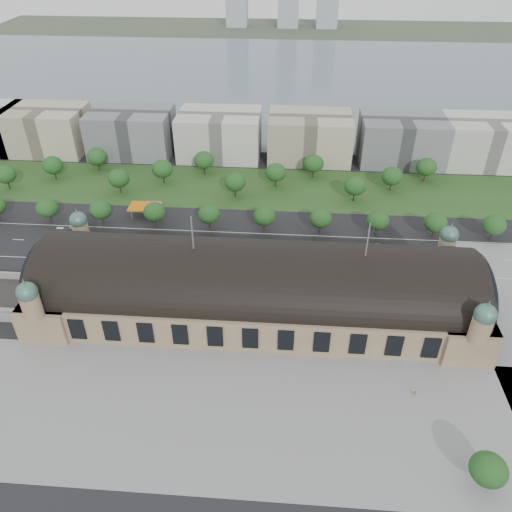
# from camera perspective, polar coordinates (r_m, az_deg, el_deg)

# --- Properties ---
(ground) EXTENTS (900.00, 900.00, 0.00)m
(ground) POSITION_cam_1_polar(r_m,az_deg,el_deg) (175.61, -0.08, -6.31)
(ground) COLOR black
(ground) RESTS_ON ground
(station) EXTENTS (150.00, 48.40, 44.30)m
(station) POSITION_cam_1_polar(r_m,az_deg,el_deg) (169.00, -0.09, -3.69)
(station) COLOR #9B8160
(station) RESTS_ON ground
(plaza_south) EXTENTS (190.00, 48.00, 0.12)m
(plaza_south) POSITION_cam_1_polar(r_m,az_deg,el_deg) (145.27, 2.67, -18.00)
(plaza_south) COLOR gray
(plaza_south) RESTS_ON ground
(road_slab) EXTENTS (260.00, 26.00, 0.10)m
(road_slab) POSITION_cam_1_polar(r_m,az_deg,el_deg) (207.56, -4.80, 0.91)
(road_slab) COLOR black
(road_slab) RESTS_ON ground
(grass_belt) EXTENTS (300.00, 45.00, 0.10)m
(grass_belt) POSITION_cam_1_polar(r_m,az_deg,el_deg) (253.91, -1.89, 7.83)
(grass_belt) COLOR #274A1D
(grass_belt) RESTS_ON ground
(petrol_station) EXTENTS (14.00, 13.00, 5.05)m
(petrol_station) POSITION_cam_1_polar(r_m,az_deg,el_deg) (235.77, -12.09, 5.55)
(petrol_station) COLOR orange
(petrol_station) RESTS_ON ground
(lake) EXTENTS (700.00, 320.00, 0.08)m
(lake) POSITION_cam_1_polar(r_m,az_deg,el_deg) (444.98, 3.01, 19.87)
(lake) COLOR slate
(lake) RESTS_ON ground
(far_shore) EXTENTS (700.00, 120.00, 0.14)m
(far_shore) POSITION_cam_1_polar(r_m,az_deg,el_deg) (640.16, 3.63, 24.52)
(far_shore) COLOR #44513D
(far_shore) RESTS_ON ground
(office_1) EXTENTS (45.00, 32.00, 24.00)m
(office_1) POSITION_cam_1_polar(r_m,az_deg,el_deg) (316.84, -22.89, 13.17)
(office_1) COLOR #BEB295
(office_1) RESTS_ON ground
(office_2) EXTENTS (45.00, 32.00, 24.00)m
(office_2) POSITION_cam_1_polar(r_m,az_deg,el_deg) (298.12, -14.00, 13.59)
(office_2) COLOR gray
(office_2) RESTS_ON ground
(office_3) EXTENTS (45.00, 32.00, 24.00)m
(office_3) POSITION_cam_1_polar(r_m,az_deg,el_deg) (287.00, -4.17, 13.69)
(office_3) COLOR beige
(office_3) RESTS_ON ground
(office_4) EXTENTS (45.00, 32.00, 24.00)m
(office_4) POSITION_cam_1_polar(r_m,az_deg,el_deg) (284.36, 6.14, 13.38)
(office_4) COLOR #BEB295
(office_4) RESTS_ON ground
(office_5) EXTENTS (45.00, 32.00, 24.00)m
(office_5) POSITION_cam_1_polar(r_m,az_deg,el_deg) (290.43, 16.28, 12.66)
(office_5) COLOR gray
(office_5) RESTS_ON ground
(office_6) EXTENTS (45.00, 32.00, 24.00)m
(office_6) POSITION_cam_1_polar(r_m,az_deg,el_deg) (302.94, 24.79, 11.76)
(office_6) COLOR beige
(office_6) RESTS_ON ground
(tree_row_1) EXTENTS (9.60, 9.60, 11.52)m
(tree_row_1) POSITION_cam_1_polar(r_m,az_deg,el_deg) (238.89, -22.76, 5.10)
(tree_row_1) COLOR #2D2116
(tree_row_1) RESTS_ON ground
(tree_row_2) EXTENTS (9.60, 9.60, 11.52)m
(tree_row_2) POSITION_cam_1_polar(r_m,az_deg,el_deg) (229.25, -17.35, 5.06)
(tree_row_2) COLOR #2D2116
(tree_row_2) RESTS_ON ground
(tree_row_3) EXTENTS (9.60, 9.60, 11.52)m
(tree_row_3) POSITION_cam_1_polar(r_m,az_deg,el_deg) (221.79, -11.53, 4.96)
(tree_row_3) COLOR #2D2116
(tree_row_3) RESTS_ON ground
(tree_row_4) EXTENTS (9.60, 9.60, 11.52)m
(tree_row_4) POSITION_cam_1_polar(r_m,az_deg,el_deg) (216.75, -5.38, 4.80)
(tree_row_4) COLOR #2D2116
(tree_row_4) RESTS_ON ground
(tree_row_5) EXTENTS (9.60, 9.60, 11.52)m
(tree_row_5) POSITION_cam_1_polar(r_m,az_deg,el_deg) (214.29, 0.99, 4.58)
(tree_row_5) COLOR #2D2116
(tree_row_5) RESTS_ON ground
(tree_row_6) EXTENTS (9.60, 9.60, 11.52)m
(tree_row_6) POSITION_cam_1_polar(r_m,az_deg,el_deg) (214.50, 7.42, 4.30)
(tree_row_6) COLOR #2D2116
(tree_row_6) RESTS_ON ground
(tree_row_7) EXTENTS (9.60, 9.60, 11.52)m
(tree_row_7) POSITION_cam_1_polar(r_m,az_deg,el_deg) (217.38, 13.75, 3.97)
(tree_row_7) COLOR #2D2116
(tree_row_7) RESTS_ON ground
(tree_row_8) EXTENTS (9.60, 9.60, 11.52)m
(tree_row_8) POSITION_cam_1_polar(r_m,az_deg,el_deg) (222.83, 19.85, 3.61)
(tree_row_8) COLOR #2D2116
(tree_row_8) RESTS_ON ground
(tree_row_9) EXTENTS (9.60, 9.60, 11.52)m
(tree_row_9) POSITION_cam_1_polar(r_m,az_deg,el_deg) (230.65, 25.58, 3.23)
(tree_row_9) COLOR #2D2116
(tree_row_9) RESTS_ON ground
(tree_belt_0) EXTENTS (10.40, 10.40, 12.48)m
(tree_belt_0) POSITION_cam_1_polar(r_m,az_deg,el_deg) (277.98, -26.73, 8.35)
(tree_belt_0) COLOR #2D2116
(tree_belt_0) RESTS_ON ground
(tree_belt_1) EXTENTS (10.40, 10.40, 12.48)m
(tree_belt_1) POSITION_cam_1_polar(r_m,az_deg,el_deg) (278.57, -22.22, 9.59)
(tree_belt_1) COLOR #2D2116
(tree_belt_1) RESTS_ON ground
(tree_belt_2) EXTENTS (10.40, 10.40, 12.48)m
(tree_belt_2) POSITION_cam_1_polar(r_m,az_deg,el_deg) (280.97, -17.72, 10.76)
(tree_belt_2) COLOR #2D2116
(tree_belt_2) RESTS_ON ground
(tree_belt_3) EXTENTS (10.40, 10.40, 12.48)m
(tree_belt_3) POSITION_cam_1_polar(r_m,az_deg,el_deg) (254.08, -15.44, 8.58)
(tree_belt_3) COLOR #2D2116
(tree_belt_3) RESTS_ON ground
(tree_belt_4) EXTENTS (10.40, 10.40, 12.48)m
(tree_belt_4) POSITION_cam_1_polar(r_m,az_deg,el_deg) (258.94, -10.62, 9.78)
(tree_belt_4) COLOR #2D2116
(tree_belt_4) RESTS_ON ground
(tree_belt_5) EXTENTS (10.40, 10.40, 12.48)m
(tree_belt_5) POSITION_cam_1_polar(r_m,az_deg,el_deg) (265.62, -5.98, 10.86)
(tree_belt_5) COLOR #2D2116
(tree_belt_5) RESTS_ON ground
(tree_belt_6) EXTENTS (10.40, 10.40, 12.48)m
(tree_belt_6) POSITION_cam_1_polar(r_m,az_deg,el_deg) (241.52, -2.41, 8.45)
(tree_belt_6) COLOR #2D2116
(tree_belt_6) RESTS_ON ground
(tree_belt_7) EXTENTS (10.40, 10.40, 12.48)m
(tree_belt_7) POSITION_cam_1_polar(r_m,az_deg,el_deg) (250.98, 2.27, 9.53)
(tree_belt_7) COLOR #2D2116
(tree_belt_7) RESTS_ON ground
(tree_belt_8) EXTENTS (10.40, 10.40, 12.48)m
(tree_belt_8) POSITION_cam_1_polar(r_m,az_deg,el_deg) (262.04, 6.61, 10.46)
(tree_belt_8) COLOR #2D2116
(tree_belt_8) RESTS_ON ground
(tree_belt_9) EXTENTS (10.40, 10.40, 12.48)m
(tree_belt_9) POSITION_cam_1_polar(r_m,az_deg,el_deg) (242.09, 11.26, 7.85)
(tree_belt_9) COLOR #2D2116
(tree_belt_9) RESTS_ON ground
(tree_belt_10) EXTENTS (10.40, 10.40, 12.48)m
(tree_belt_10) POSITION_cam_1_polar(r_m,az_deg,el_deg) (255.80, 15.29, 8.79)
(tree_belt_10) COLOR #2D2116
(tree_belt_10) RESTS_ON ground
(tree_belt_11) EXTENTS (10.40, 10.40, 12.48)m
(tree_belt_11) POSITION_cam_1_polar(r_m,az_deg,el_deg) (270.69, 18.91, 9.60)
(tree_belt_11) COLOR #2D2116
(tree_belt_11) RESTS_ON ground
(tree_plaza_s) EXTENTS (9.00, 9.00, 10.64)m
(tree_plaza_s) POSITION_cam_1_polar(r_m,az_deg,el_deg) (139.71, 25.04, -21.24)
(tree_plaza_s) COLOR #2D2116
(tree_plaza_s) RESTS_ON ground
(traffic_car_1) EXTENTS (4.12, 1.56, 1.34)m
(traffic_car_1) POSITION_cam_1_polar(r_m,az_deg,el_deg) (233.42, -20.04, 3.11)
(traffic_car_1) COLOR #999DA2
(traffic_car_1) RESTS_ON ground
(traffic_car_2) EXTENTS (5.76, 3.12, 1.53)m
(traffic_car_2) POSITION_cam_1_polar(r_m,az_deg,el_deg) (210.04, -17.60, -0.10)
(traffic_car_2) COLOR black
(traffic_car_2) RESTS_ON ground
(traffic_car_3) EXTENTS (5.10, 2.39, 1.44)m
(traffic_car_3) POSITION_cam_1_polar(r_m,az_deg,el_deg) (208.89, -4.45, 1.42)
(traffic_car_3) COLOR maroon
(traffic_car_3) RESTS_ON ground
(traffic_car_4) EXTENTS (4.46, 2.26, 1.45)m
(traffic_car_4) POSITION_cam_1_polar(r_m,az_deg,el_deg) (202.92, 2.41, 0.38)
(traffic_car_4) COLOR #182744
(traffic_car_4) RESTS_ON ground
(traffic_car_5) EXTENTS (5.04, 1.83, 1.65)m
(traffic_car_5) POSITION_cam_1_polar(r_m,az_deg,el_deg) (212.79, 13.84, 1.12)
(traffic_car_5) COLOR slate
(traffic_car_5) RESTS_ON ground
(traffic_car_6) EXTENTS (6.01, 3.26, 1.60)m
(traffic_car_6) POSITION_cam_1_polar(r_m,az_deg,el_deg) (204.98, 19.93, -1.58)
(traffic_car_6) COLOR silver
(traffic_car_6) RESTS_ON ground
(parked_car_0) EXTENTS (4.81, 4.11, 1.56)m
(parked_car_0) POSITION_cam_1_polar(r_m,az_deg,el_deg) (211.27, -21.81, -0.87)
(parked_car_0) COLOR black
(parked_car_0) RESTS_ON ground
(parked_car_1) EXTENTS (5.17, 3.90, 1.30)m
(parked_car_1) POSITION_cam_1_polar(r_m,az_deg,el_deg) (202.39, -15.73, -1.23)
(parked_car_1) COLOR #9B2813
(parked_car_1) RESTS_ON ground
(parked_car_2) EXTENTS (4.74, 3.52, 1.28)m
(parked_car_2) POSITION_cam_1_polar(r_m,az_deg,el_deg) (208.41, -20.03, -1.00)
(parked_car_2) COLOR #201A4A
(parked_car_2) RESTS_ON ground
(parked_car_3) EXTENTS (4.26, 3.21, 1.35)m
(parked_car_3) POSITION_cam_1_polar(r_m,az_deg,el_deg) (203.44, -13.72, -0.65)
(parked_car_3) COLOR slate
(parked_car_3) RESTS_ON ground
(parked_car_4) EXTENTS (4.25, 3.71, 1.39)m
(parked_car_4) POSITION_cam_1_polar(r_m,az_deg,el_deg) (198.40, -12.11, -1.40)
(parked_car_4) COLOR #BDBDBF
(parked_car_4) RESTS_ON ground
(parked_car_5) EXTENTS (5.14, 4.62, 1.33)m
(parked_car_5) POSITION_cam_1_polar(r_m,az_deg,el_deg) (194.24, -5.65, -1.59)
(parked_car_5) COLOR #92969A
(parked_car_5) RESTS_ON ground
(parked_car_6) EXTENTS (5.45, 4.08, 1.47)m
(parked_car_6) POSITION_cam_1_polar(r_m,az_deg,el_deg) (195.41, -6.57, -1.38)
(parked_car_6) COLOR black
(parked_car_6) RESTS_ON ground
(bus_west) EXTENTS (13.14, 3.08, 3.66)m
(bus_west) POSITION_cam_1_polar(r_m,az_deg,el_deg) (195.38, 1.96, -0.75)
(bus_west) COLOR #CD4820
(bus_west) RESTS_ON ground
(bus_mid) EXTENTS (11.28, 3.40, 3.10)m
(bus_mid) POSITION_cam_1_polar(r_m,az_deg,el_deg) (195.60, 5.55, -0.97)
(bus_mid) COLOR silver
(bus_mid) RESTS_ON ground
(bus_east) EXTENTS (12.37, 3.37, 3.42)m
(bus_east) POSITION_cam_1_polar(r_m,az_deg,el_deg) (200.65, 11.50, -0.50)
(bus_east) COLOR beige
(bus_east) RESTS_ON ground
(pedestrian_0) EXTENTS (1.03, 0.76, 1.88)m
(pedestrian_0) POSITION_cam_1_polar(r_m,az_deg,el_deg) (155.96, 17.65, -14.77)
(pedestrian_0) COLOR gray
(pedestrian_0) RESTS_ON ground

